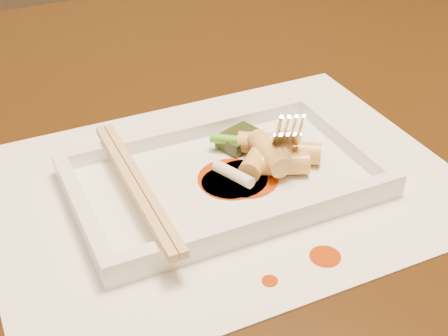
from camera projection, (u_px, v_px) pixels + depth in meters
name	position (u px, v px, depth m)	size (l,w,h in m)	color
table	(198.00, 225.00, 0.66)	(1.40, 0.90, 0.75)	black
placemat	(224.00, 186.00, 0.54)	(0.40, 0.30, 0.00)	white
sauce_splatter_a	(325.00, 256.00, 0.47)	(0.02, 0.02, 0.00)	#AC3205
sauce_splatter_b	(270.00, 281.00, 0.45)	(0.01, 0.01, 0.00)	#AC3205
plate_base	(224.00, 181.00, 0.54)	(0.26, 0.16, 0.01)	white
plate_rim_far	(191.00, 131.00, 0.59)	(0.26, 0.01, 0.01)	white
plate_rim_near	(265.00, 221.00, 0.48)	(0.26, 0.01, 0.01)	white
plate_rim_left	(82.00, 209.00, 0.49)	(0.01, 0.14, 0.01)	white
plate_rim_right	(345.00, 139.00, 0.58)	(0.01, 0.14, 0.01)	white
veg_piece	(240.00, 139.00, 0.58)	(0.04, 0.03, 0.01)	black
scallion_white	(233.00, 174.00, 0.52)	(0.01, 0.01, 0.04)	#EAEACC
scallion_green	(257.00, 143.00, 0.56)	(0.01, 0.01, 0.09)	#439D19
chopstick_a	(132.00, 185.00, 0.50)	(0.01, 0.19, 0.01)	tan
chopstick_b	(141.00, 182.00, 0.50)	(0.01, 0.19, 0.01)	tan
fork	(289.00, 76.00, 0.53)	(0.09, 0.10, 0.14)	silver
sauce_blob_0	(246.00, 179.00, 0.54)	(0.06, 0.06, 0.00)	#AC3205
sauce_blob_1	(229.00, 183.00, 0.53)	(0.05, 0.05, 0.00)	#AC3205
sauce_blob_2	(233.00, 179.00, 0.54)	(0.06, 0.06, 0.00)	#AC3205
rice_cake_0	(258.00, 158.00, 0.54)	(0.02, 0.02, 0.05)	#E8C46C
rice_cake_1	(263.00, 143.00, 0.56)	(0.02, 0.02, 0.05)	#E8C46C
rice_cake_2	(269.00, 153.00, 0.54)	(0.02, 0.02, 0.05)	#E8C46C
rice_cake_3	(296.00, 152.00, 0.55)	(0.02, 0.02, 0.04)	#E8C46C
rice_cake_4	(284.00, 164.00, 0.54)	(0.02, 0.02, 0.04)	#E8C46C
rice_cake_5	(282.00, 152.00, 0.54)	(0.02, 0.02, 0.04)	#E8C46C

